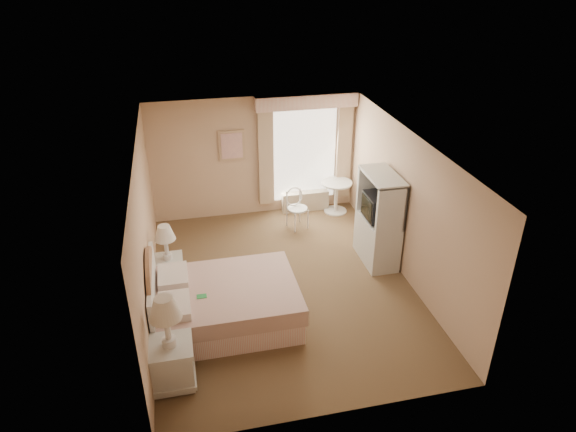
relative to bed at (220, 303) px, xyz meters
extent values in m
cube|color=brown|center=(1.12, 0.71, -0.35)|extent=(4.20, 5.50, 0.01)
cube|color=silver|center=(1.12, 0.71, 2.15)|extent=(4.20, 5.50, 0.01)
cube|color=tan|center=(1.12, 3.46, 0.90)|extent=(4.20, 0.01, 2.50)
cube|color=tan|center=(1.12, -2.04, 0.90)|extent=(4.20, 0.01, 2.50)
cube|color=tan|center=(-0.98, 0.71, 0.90)|extent=(0.01, 5.50, 2.50)
cube|color=tan|center=(3.22, 0.71, 0.90)|extent=(0.01, 5.50, 2.50)
cube|color=white|center=(2.17, 3.43, 0.90)|extent=(1.30, 0.02, 2.00)
cube|color=tan|center=(1.34, 3.38, 0.90)|extent=(0.30, 0.08, 2.05)
cube|color=tan|center=(3.00, 3.38, 0.90)|extent=(0.30, 0.08, 2.05)
cube|color=#D5938A|center=(2.17, 3.34, 2.02)|extent=(2.05, 0.20, 0.28)
cube|color=beige|center=(2.17, 3.34, -0.14)|extent=(1.00, 0.22, 0.42)
cube|color=tan|center=(0.67, 3.43, 1.20)|extent=(0.52, 0.03, 0.62)
cube|color=beige|center=(0.67, 3.41, 1.20)|extent=(0.42, 0.02, 0.52)
cube|color=#D5938A|center=(0.12, 0.00, -0.18)|extent=(2.03, 1.54, 0.35)
cube|color=#CFAD9B|center=(0.12, 0.00, 0.13)|extent=(2.08, 1.60, 0.27)
cube|color=beige|center=(-0.64, -0.37, 0.33)|extent=(0.43, 0.60, 0.14)
cube|color=beige|center=(-0.64, 0.37, 0.33)|extent=(0.43, 0.60, 0.14)
cube|color=green|center=(-0.25, -0.14, 0.27)|extent=(0.14, 0.10, 0.01)
cube|color=silver|center=(-0.93, 0.00, 0.18)|extent=(0.06, 1.64, 1.06)
cylinder|color=#A36D56|center=(-0.93, 0.00, 0.28)|extent=(0.05, 1.45, 1.45)
cube|color=silver|center=(-0.72, -1.11, -0.05)|extent=(0.51, 0.51, 0.56)
cube|color=silver|center=(-0.72, -1.11, 0.27)|extent=(0.56, 0.56, 0.07)
cube|color=silver|center=(-0.72, -1.11, -0.24)|extent=(0.56, 0.56, 0.06)
cylinder|color=silver|center=(-0.72, -1.11, 0.35)|extent=(0.18, 0.18, 0.11)
cylinder|color=silver|center=(-0.72, -1.11, 0.58)|extent=(0.08, 0.08, 0.45)
cone|color=silver|center=(-0.72, -1.11, 0.88)|extent=(0.40, 0.40, 0.29)
cube|color=silver|center=(-0.72, 1.10, -0.10)|extent=(0.43, 0.43, 0.47)
cube|color=silver|center=(-0.72, 1.10, 0.17)|extent=(0.47, 0.47, 0.06)
cube|color=silver|center=(-0.72, 1.10, -0.26)|extent=(0.47, 0.47, 0.05)
cylinder|color=silver|center=(-0.72, 1.10, 0.24)|extent=(0.15, 0.15, 0.09)
cylinder|color=silver|center=(-0.72, 1.10, 0.43)|extent=(0.07, 0.07, 0.38)
cone|color=silver|center=(-0.72, 1.10, 0.69)|extent=(0.34, 0.34, 0.24)
cylinder|color=silver|center=(2.79, 3.11, -0.34)|extent=(0.48, 0.48, 0.03)
cylinder|color=silver|center=(2.79, 3.11, -0.01)|extent=(0.07, 0.07, 0.65)
cylinder|color=silver|center=(2.79, 3.11, 0.32)|extent=(0.65, 0.65, 0.04)
cylinder|color=silver|center=(1.73, 2.43, -0.15)|extent=(0.03, 0.03, 0.41)
cylinder|color=silver|center=(2.02, 2.53, -0.15)|extent=(0.03, 0.03, 0.41)
cylinder|color=silver|center=(1.63, 2.72, -0.15)|extent=(0.03, 0.03, 0.41)
cylinder|color=silver|center=(1.92, 2.82, -0.15)|extent=(0.03, 0.03, 0.41)
cylinder|color=silver|center=(1.83, 2.62, 0.07)|extent=(0.50, 0.50, 0.04)
torus|color=silver|center=(1.79, 2.74, 0.28)|extent=(0.40, 0.22, 0.39)
cylinder|color=silver|center=(1.63, 2.72, 0.24)|extent=(0.03, 0.03, 0.36)
cylinder|color=silver|center=(1.92, 2.82, 0.24)|extent=(0.03, 0.03, 0.36)
cube|color=silver|center=(2.93, 1.13, 0.06)|extent=(0.51, 1.01, 0.83)
cube|color=silver|center=(2.93, 0.66, 0.89)|extent=(0.51, 0.07, 0.83)
cube|color=silver|center=(2.93, 1.60, 0.89)|extent=(0.51, 0.07, 0.83)
cube|color=silver|center=(2.93, 1.13, 1.30)|extent=(0.51, 1.01, 0.06)
cube|color=silver|center=(3.16, 1.13, 0.89)|extent=(0.04, 1.01, 0.83)
cube|color=black|center=(2.91, 1.13, 0.73)|extent=(0.44, 0.55, 0.44)
cube|color=black|center=(2.69, 1.13, 0.73)|extent=(0.02, 0.46, 0.37)
camera|label=1|loc=(-0.35, -6.22, 4.73)|focal=32.00mm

